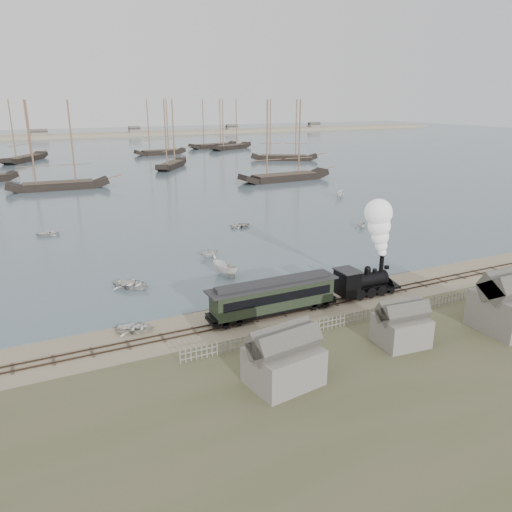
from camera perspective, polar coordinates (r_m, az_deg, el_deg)
name	(u,v)px	position (r m, az deg, el deg)	size (l,w,h in m)	color
ground	(306,299)	(52.70, 5.78, -4.96)	(600.00, 600.00, 0.00)	tan
harbor_water	(81,151)	(213.70, -19.38, 11.22)	(600.00, 336.00, 0.06)	#435660
rail_track	(317,306)	(51.14, 6.96, -5.68)	(120.00, 1.80, 0.16)	#37281E
picket_fence_west	(285,340)	(44.20, 3.33, -9.53)	(19.00, 0.10, 1.20)	slate
picket_fence_east	(449,304)	(54.99, 21.20, -5.14)	(15.00, 0.10, 1.20)	slate
shed_left	(283,383)	(38.15, 3.14, -14.28)	(5.00, 4.00, 4.10)	slate
shed_mid	(400,344)	(45.19, 16.11, -9.61)	(4.00, 3.50, 3.60)	slate
shed_right	(508,328)	(51.65, 26.83, -7.37)	(6.00, 5.00, 5.10)	slate
far_spit	(60,138)	(293.01, -21.48, 12.47)	(500.00, 20.00, 1.80)	tan
locomotive	(376,254)	(53.67, 13.60, 0.24)	(7.98, 2.98, 9.95)	black
passenger_coach	(273,296)	(47.98, 1.99, -4.56)	(13.25, 2.55, 3.22)	black
beached_dinghy	(136,328)	(46.66, -13.59, -8.01)	(3.46, 2.47, 0.72)	silver
rowboat_0	(132,284)	(56.84, -13.97, -3.15)	(4.32, 3.08, 0.89)	silver
rowboat_1	(209,252)	(66.08, -5.35, 0.49)	(2.77, 2.39, 1.46)	silver
rowboat_2	(225,269)	(59.04, -3.55, -1.50)	(4.08, 1.54, 1.58)	silver
rowboat_3	(241,225)	(81.33, -1.73, 3.55)	(3.42, 2.45, 0.71)	silver
rowboat_4	(362,223)	(82.66, 12.05, 3.66)	(2.74, 2.36, 1.44)	silver
rowboat_5	(340,194)	(107.86, 9.57, 7.01)	(3.70, 1.39, 1.43)	silver
rowboat_6	(47,233)	(82.70, -22.75, 2.41)	(3.45, 2.46, 0.71)	silver
schooner_2	(54,145)	(123.52, -22.10, 11.66)	(22.30, 5.15, 20.00)	black
schooner_3	(170,134)	(153.40, -9.81, 13.58)	(18.60, 4.29, 20.00)	black
schooner_4	(285,141)	(127.81, 3.36, 13.04)	(24.66, 5.69, 20.00)	black
schooner_5	(284,130)	(171.54, 3.27, 14.20)	(22.35, 5.16, 20.00)	black
schooner_7	(21,130)	(184.81, -25.29, 12.84)	(22.44, 5.18, 20.00)	black
schooner_8	(159,127)	(191.77, -11.04, 14.27)	(19.07, 4.40, 20.00)	black
schooner_9	(213,124)	(215.75, -4.99, 14.85)	(22.16, 5.11, 20.00)	black
schooner_10	(230,124)	(209.92, -2.95, 14.82)	(22.03, 5.08, 20.00)	black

